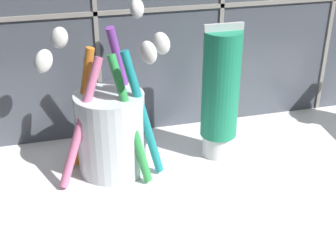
# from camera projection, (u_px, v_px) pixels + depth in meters

# --- Properties ---
(sink_counter) EXTENTS (0.61, 0.29, 0.02)m
(sink_counter) POSITION_uv_depth(u_px,v_px,m) (246.00, 185.00, 0.51)
(sink_counter) COLOR white
(sink_counter) RESTS_ON ground
(toothbrush_cup) EXTENTS (0.14, 0.11, 0.18)m
(toothbrush_cup) POSITION_uv_depth(u_px,v_px,m) (111.00, 127.00, 0.50)
(toothbrush_cup) COLOR silver
(toothbrush_cup) RESTS_ON sink_counter
(toothpaste_tube) EXTENTS (0.04, 0.04, 0.16)m
(toothpaste_tube) POSITION_uv_depth(u_px,v_px,m) (220.00, 93.00, 0.52)
(toothpaste_tube) COLOR white
(toothpaste_tube) RESTS_ON sink_counter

